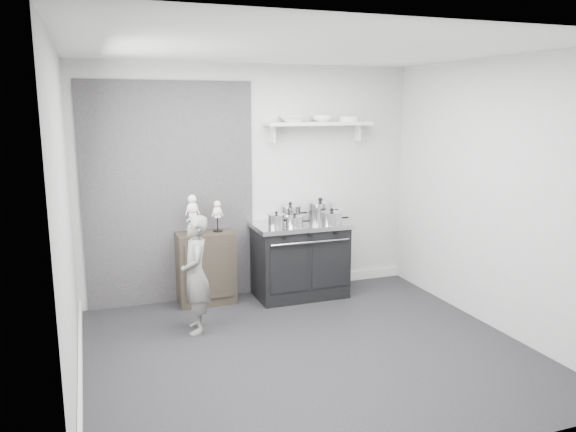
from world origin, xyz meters
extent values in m
plane|color=black|center=(0.00, 0.00, 0.00)|extent=(4.00, 4.00, 0.00)
cube|color=beige|center=(0.00, 1.80, 1.35)|extent=(4.00, 0.02, 2.70)
cube|color=beige|center=(0.00, -1.80, 1.35)|extent=(4.00, 0.02, 2.70)
cube|color=beige|center=(-2.00, 0.00, 1.35)|extent=(0.02, 3.60, 2.70)
cube|color=beige|center=(2.00, 0.00, 1.35)|extent=(0.02, 3.60, 2.70)
cube|color=silver|center=(0.00, 0.00, 2.70)|extent=(4.00, 3.60, 0.02)
cube|color=black|center=(-0.95, 1.79, 1.25)|extent=(1.90, 0.02, 2.50)
cube|color=silver|center=(1.00, 1.78, 0.06)|extent=(2.00, 0.03, 0.12)
cube|color=silver|center=(-1.98, 0.00, 0.06)|extent=(0.03, 3.60, 0.12)
cube|color=silver|center=(0.80, 1.67, 2.02)|extent=(1.30, 0.26, 0.04)
cube|color=silver|center=(0.25, 1.74, 1.90)|extent=(0.03, 0.12, 0.20)
cube|color=silver|center=(1.35, 1.74, 1.90)|extent=(0.03, 0.12, 0.20)
cube|color=black|center=(0.49, 1.48, 0.42)|extent=(1.04, 0.63, 0.83)
cube|color=silver|center=(0.49, 1.48, 0.86)|extent=(1.11, 0.67, 0.05)
cube|color=black|center=(0.24, 1.17, 0.44)|extent=(0.44, 0.02, 0.54)
cube|color=black|center=(0.74, 1.17, 0.44)|extent=(0.44, 0.02, 0.54)
cylinder|color=silver|center=(0.49, 1.14, 0.73)|extent=(0.94, 0.02, 0.02)
cylinder|color=black|center=(0.17, 1.15, 0.81)|extent=(0.04, 0.03, 0.04)
cylinder|color=black|center=(0.49, 1.15, 0.81)|extent=(0.04, 0.03, 0.04)
cylinder|color=black|center=(0.80, 1.15, 0.81)|extent=(0.04, 0.03, 0.04)
cube|color=black|center=(-0.61, 1.61, 0.41)|extent=(0.64, 0.37, 0.83)
imported|color=slate|center=(-0.87, 0.82, 0.59)|extent=(0.33, 0.46, 1.18)
cylinder|color=#BCBCBE|center=(0.16, 1.37, 0.95)|extent=(0.19, 0.19, 0.13)
cylinder|color=#BCBCBE|center=(0.16, 1.37, 1.02)|extent=(0.19, 0.19, 0.02)
sphere|color=black|center=(0.16, 1.37, 1.05)|extent=(0.03, 0.03, 0.03)
cylinder|color=black|center=(0.29, 1.37, 0.95)|extent=(0.10, 0.02, 0.02)
cylinder|color=#BCBCBE|center=(0.42, 1.63, 0.97)|extent=(0.24, 0.24, 0.17)
cylinder|color=#BCBCBE|center=(0.42, 1.63, 1.06)|extent=(0.25, 0.25, 0.02)
sphere|color=black|center=(0.42, 1.63, 1.09)|extent=(0.04, 0.04, 0.04)
cylinder|color=black|center=(0.59, 1.63, 0.97)|extent=(0.10, 0.02, 0.02)
cylinder|color=#BCBCBE|center=(0.79, 1.59, 0.98)|extent=(0.29, 0.29, 0.19)
cylinder|color=#BCBCBE|center=(0.79, 1.59, 1.09)|extent=(0.30, 0.30, 0.02)
sphere|color=black|center=(0.79, 1.59, 1.12)|extent=(0.05, 0.05, 0.05)
cylinder|color=black|center=(0.98, 1.59, 0.98)|extent=(0.10, 0.02, 0.02)
cylinder|color=#BCBCBE|center=(0.80, 1.28, 0.95)|extent=(0.24, 0.24, 0.13)
cylinder|color=#BCBCBE|center=(0.80, 1.28, 1.02)|extent=(0.25, 0.25, 0.02)
sphere|color=black|center=(0.80, 1.28, 1.05)|extent=(0.04, 0.04, 0.04)
cylinder|color=black|center=(0.96, 1.28, 0.95)|extent=(0.10, 0.02, 0.02)
cylinder|color=#BCBCBE|center=(0.35, 1.31, 0.94)|extent=(0.20, 0.20, 0.10)
cylinder|color=#BCBCBE|center=(0.35, 1.31, 1.00)|extent=(0.20, 0.20, 0.01)
sphere|color=black|center=(0.35, 1.31, 1.02)|extent=(0.04, 0.04, 0.04)
cylinder|color=black|center=(0.49, 1.31, 0.94)|extent=(0.10, 0.02, 0.02)
imported|color=white|center=(0.47, 1.67, 2.08)|extent=(0.30, 0.30, 0.07)
imported|color=white|center=(0.84, 1.67, 2.08)|extent=(0.24, 0.24, 0.07)
cylinder|color=silver|center=(1.19, 1.67, 2.07)|extent=(0.25, 0.25, 0.06)
camera|label=1|loc=(-1.83, -4.49, 2.24)|focal=35.00mm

